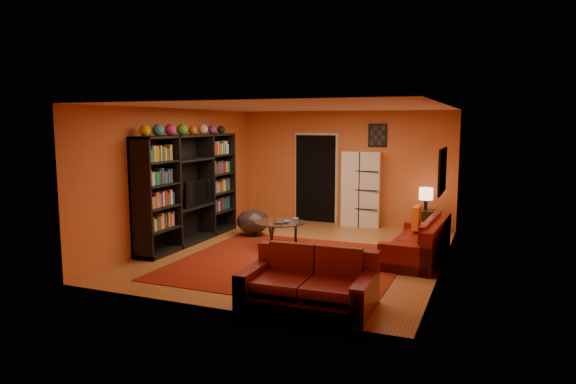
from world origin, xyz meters
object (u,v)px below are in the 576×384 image
at_px(sofa, 422,244).
at_px(table_lamp, 426,194).
at_px(side_table, 425,222).
at_px(bowl_chair, 253,222).
at_px(entertainment_unit, 189,189).
at_px(storage_cabinet, 361,189).
at_px(tv, 194,193).
at_px(loveseat, 310,283).
at_px(coffee_table, 280,224).

bearing_deg(sofa, table_lamp, 98.93).
bearing_deg(side_table, table_lamp, 180.00).
bearing_deg(bowl_chair, entertainment_unit, -132.57).
bearing_deg(storage_cabinet, sofa, -61.57).
relative_size(sofa, side_table, 4.16).
bearing_deg(side_table, storage_cabinet, 169.40).
xyz_separation_m(tv, sofa, (4.36, 0.23, -0.68)).
height_order(storage_cabinet, side_table, storage_cabinet).
relative_size(tv, storage_cabinet, 0.52).
bearing_deg(bowl_chair, table_lamp, 25.29).
relative_size(entertainment_unit, sofa, 1.44).
bearing_deg(entertainment_unit, loveseat, -35.63).
height_order(bowl_chair, side_table, bowl_chair).
bearing_deg(entertainment_unit, bowl_chair, 47.43).
distance_m(sofa, coffee_table, 2.61).
distance_m(loveseat, table_lamp, 5.04).
height_order(entertainment_unit, storage_cabinet, entertainment_unit).
relative_size(sofa, bowl_chair, 3.08).
xyz_separation_m(storage_cabinet, bowl_chair, (-1.82, -1.83, -0.55)).
xyz_separation_m(tv, storage_cabinet, (2.67, 2.72, -0.12)).
bearing_deg(coffee_table, sofa, 1.08).
bearing_deg(table_lamp, side_table, 0.00).
bearing_deg(storage_cabinet, side_table, -16.45).
bearing_deg(tv, side_table, -59.38).
relative_size(entertainment_unit, bowl_chair, 4.44).
height_order(tv, bowl_chair, tv).
xyz_separation_m(loveseat, bowl_chair, (-2.47, 3.39, 0.01)).
xyz_separation_m(sofa, loveseat, (-1.04, -2.73, -0.00)).
relative_size(entertainment_unit, table_lamp, 6.30).
distance_m(loveseat, bowl_chair, 4.19).
distance_m(sofa, bowl_chair, 3.57).
bearing_deg(bowl_chair, side_table, 25.29).
relative_size(side_table, table_lamp, 1.05).
xyz_separation_m(sofa, coffee_table, (-2.60, -0.05, 0.15)).
bearing_deg(sofa, coffee_table, -175.94).
relative_size(entertainment_unit, loveseat, 1.78).
bearing_deg(table_lamp, loveseat, -99.35).
bearing_deg(table_lamp, tv, -149.38).
bearing_deg(side_table, loveseat, -99.35).
height_order(sofa, bowl_chair, sofa).
bearing_deg(entertainment_unit, table_lamp, 31.15).
relative_size(loveseat, bowl_chair, 2.49).
height_order(coffee_table, bowl_chair, bowl_chair).
height_order(storage_cabinet, table_lamp, storage_cabinet).
height_order(loveseat, storage_cabinet, storage_cabinet).
relative_size(bowl_chair, side_table, 1.35).
height_order(tv, loveseat, tv).
relative_size(sofa, storage_cabinet, 1.23).
distance_m(loveseat, side_table, 5.00).
relative_size(entertainment_unit, tv, 3.44).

